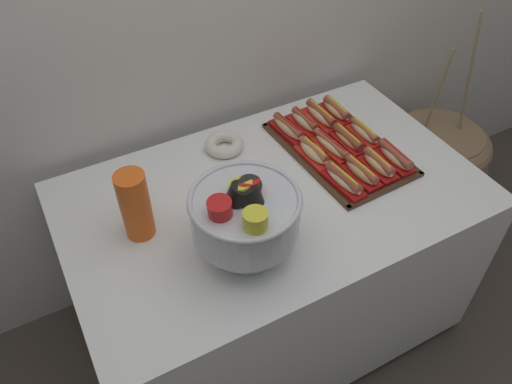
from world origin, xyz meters
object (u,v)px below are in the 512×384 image
at_px(donut, 224,145).
at_px(serving_tray, 339,149).
at_px(hot_dog_6, 348,139).
at_px(hot_dog_8, 288,129).
at_px(hot_dog_4, 314,153).
at_px(hot_dog_11, 336,111).
at_px(buffet_table, 271,261).
at_px(hot_dog_7, 364,133).
at_px(hot_dog_3, 395,157).
at_px(hot_dog_10, 321,116).
at_px(hot_dog_2, 378,165).
at_px(hot_dog_5, 331,146).
at_px(punch_bowl, 245,214).
at_px(hot_dog_9, 305,122).
at_px(floor_vase, 427,178).
at_px(hot_dog_1, 361,172).
at_px(cup_stack, 135,205).
at_px(hot_dog_0, 343,180).

bearing_deg(donut, serving_tray, -29.14).
distance_m(hot_dog_6, hot_dog_8, 0.22).
bearing_deg(hot_dog_4, hot_dog_11, 38.97).
height_order(buffet_table, hot_dog_7, hot_dog_7).
distance_m(hot_dog_3, hot_dog_10, 0.34).
xyz_separation_m(hot_dog_2, hot_dog_5, (-0.08, 0.16, -0.00)).
distance_m(hot_dog_7, hot_dog_8, 0.28).
relative_size(hot_dog_5, hot_dog_8, 1.01).
bearing_deg(hot_dog_5, hot_dog_2, -62.84).
distance_m(hot_dog_11, punch_bowl, 0.76).
bearing_deg(hot_dog_6, hot_dog_10, 92.72).
relative_size(serving_tray, donut, 3.85).
relative_size(hot_dog_2, punch_bowl, 0.50).
distance_m(hot_dog_6, hot_dog_7, 0.08).
distance_m(hot_dog_9, hot_dog_11, 0.15).
xyz_separation_m(serving_tray, hot_dog_4, (-0.11, -0.01, 0.03)).
xyz_separation_m(floor_vase, hot_dog_11, (-0.56, 0.07, 0.54)).
bearing_deg(buffet_table, hot_dog_7, 11.26).
relative_size(hot_dog_6, hot_dog_8, 0.87).
height_order(hot_dog_1, hot_dog_2, hot_dog_2).
relative_size(hot_dog_11, donut, 1.14).
height_order(hot_dog_11, donut, hot_dog_11).
bearing_deg(cup_stack, hot_dog_5, 2.89).
xyz_separation_m(hot_dog_7, hot_dog_9, (-0.16, 0.16, 0.00)).
distance_m(hot_dog_0, donut, 0.45).
relative_size(floor_vase, hot_dog_11, 6.80).
relative_size(hot_dog_1, punch_bowl, 0.51).
xyz_separation_m(hot_dog_10, punch_bowl, (-0.54, -0.42, 0.12)).
relative_size(serving_tray, hot_dog_8, 2.92).
distance_m(hot_dog_4, hot_dog_5, 0.08).
height_order(hot_dog_4, cup_stack, cup_stack).
xyz_separation_m(hot_dog_5, hot_dog_7, (0.15, 0.01, 0.00)).
xyz_separation_m(buffet_table, hot_dog_7, (0.43, 0.09, 0.40)).
distance_m(hot_dog_2, hot_dog_3, 0.08).
xyz_separation_m(hot_dog_10, cup_stack, (-0.79, -0.20, 0.08)).
bearing_deg(donut, buffet_table, -81.04).
bearing_deg(hot_dog_7, hot_dog_5, -177.28).
bearing_deg(hot_dog_9, punch_bowl, -138.17).
bearing_deg(hot_dog_5, hot_dog_9, 92.72).
height_order(hot_dog_9, punch_bowl, punch_bowl).
xyz_separation_m(hot_dog_8, donut, (-0.24, 0.04, -0.01)).
xyz_separation_m(hot_dog_4, punch_bowl, (-0.40, -0.25, 0.12)).
xyz_separation_m(hot_dog_3, punch_bowl, (-0.63, -0.10, 0.12)).
distance_m(buffet_table, hot_dog_11, 0.63).
relative_size(floor_vase, cup_stack, 4.70).
bearing_deg(floor_vase, hot_dog_3, -154.75).
bearing_deg(cup_stack, floor_vase, 5.45).
height_order(buffet_table, hot_dog_11, hot_dog_11).
distance_m(hot_dog_2, hot_dog_9, 0.34).
height_order(hot_dog_2, cup_stack, cup_stack).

